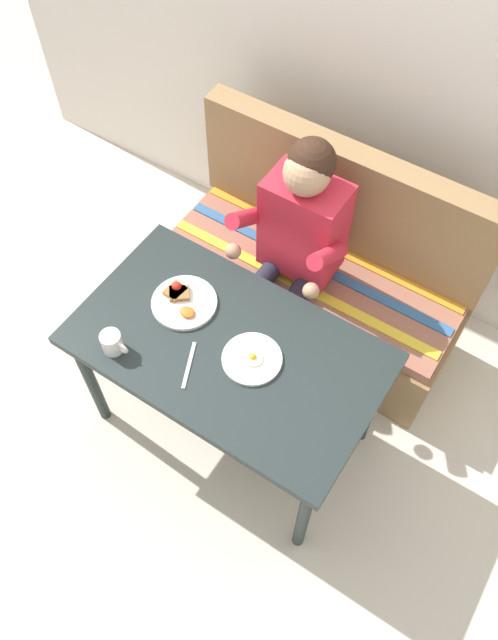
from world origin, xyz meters
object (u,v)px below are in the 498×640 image
Objects in this scene: plate_breakfast at (183,301)px; knife at (189,365)px; coffee_mug at (112,342)px; person at (295,240)px; couch at (317,276)px; table at (228,357)px; plate_eggs at (252,359)px.

plate_breakfast is 1.32× the size of knife.
person is at bearing 70.35° from coffee_mug.
person is 0.74m from knife.
couch is 1.00m from knife.
plate_breakfast is (-0.21, -0.52, 0.00)m from person.
plate_breakfast is 2.23× the size of coffee_mug.
knife is (0.28, 0.10, -0.05)m from coffee_mug.
couch is 1.19× the size of person.
coffee_mug is at bearing -144.99° from table.
coffee_mug reaches higher than plate_eggs.
couch is (0.00, 0.76, -0.32)m from table.
table is at bearing -90.00° from couch.
person reaches higher than knife.
plate_breakfast is (-0.26, 0.07, 0.09)m from table.
person is at bearing 105.70° from plate_eggs.
plate_breakfast is 0.29m from knife.
coffee_mug is (-0.30, -0.84, 0.04)m from person.
couch reaches higher than coffee_mug.
couch reaches higher than plate_breakfast.
table is 0.60m from person.
coffee_mug is at bearing -109.22° from couch.
table is 0.45m from coffee_mug.
person is (-0.05, -0.17, 0.41)m from couch.
plate_breakfast is 0.33m from coffee_mug.
couch reaches higher than table.
coffee_mug is at bearing 175.62° from knife.
couch is 12.20× the size of coffee_mug.
couch reaches higher than knife.
coffee_mug is (-0.35, -1.01, 0.45)m from couch.
coffee_mug is (-0.35, -0.25, 0.13)m from table.
knife is at bearing -91.49° from person.
knife is at bearing 19.33° from coffee_mug.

